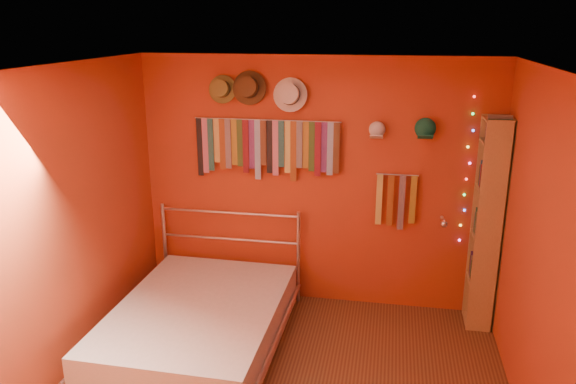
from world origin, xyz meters
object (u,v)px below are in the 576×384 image
Objects in this scene: tie_rack at (266,145)px; bookshelf at (491,224)px; reading_lamp at (444,223)px; bed at (199,324)px.

bookshelf is at bearing -4.13° from tie_rack.
bookshelf is (0.42, 0.00, 0.02)m from reading_lamp.
reading_lamp is at bearing -5.14° from tie_rack.
tie_rack is at bearing 175.87° from bookshelf.
tie_rack is 2.24m from bookshelf.
bed is at bearing -156.85° from reading_lamp.
tie_rack is 5.12× the size of reading_lamp.
bookshelf is 2.80m from bed.
bookshelf reaches higher than reading_lamp.
bookshelf reaches higher than tie_rack.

